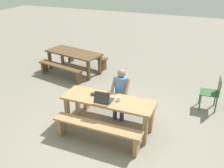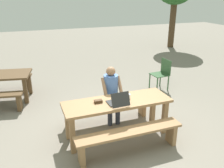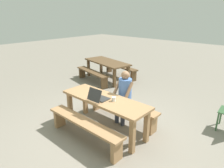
{
  "view_description": "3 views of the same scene",
  "coord_description": "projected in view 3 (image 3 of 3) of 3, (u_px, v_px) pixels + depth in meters",
  "views": [
    {
      "loc": [
        1.89,
        -4.31,
        3.36
      ],
      "look_at": [
        -0.01,
        0.25,
        1.0
      ],
      "focal_mm": 39.79,
      "sensor_mm": 36.0,
      "label": 1
    },
    {
      "loc": [
        -1.47,
        -3.67,
        2.64
      ],
      "look_at": [
        -0.01,
        0.25,
        1.0
      ],
      "focal_mm": 37.49,
      "sensor_mm": 36.0,
      "label": 2
    },
    {
      "loc": [
        2.73,
        -2.78,
        2.45
      ],
      "look_at": [
        -0.01,
        0.25,
        1.0
      ],
      "focal_mm": 32.43,
      "sensor_mm": 36.0,
      "label": 3
    }
  ],
  "objects": [
    {
      "name": "coffee_mug",
      "position": [
        114.0,
        99.0,
        4.1
      ],
      "size": [
        0.08,
        0.08,
        0.09
      ],
      "color": "white",
      "rests_on": "picnic_table_front"
    },
    {
      "name": "person_seated",
      "position": [
        124.0,
        93.0,
        4.58
      ],
      "size": [
        0.41,
        0.41,
        1.24
      ],
      "color": "#333847",
      "rests_on": "ground"
    },
    {
      "name": "ground_plane",
      "position": [
        105.0,
        129.0,
        4.49
      ],
      "size": [
        30.0,
        30.0,
        0.0
      ],
      "primitive_type": "plane",
      "color": "gray"
    },
    {
      "name": "picnic_table_front",
      "position": [
        105.0,
        103.0,
        4.28
      ],
      "size": [
        2.04,
        0.67,
        0.75
      ],
      "color": "#9E754C",
      "rests_on": "ground"
    },
    {
      "name": "bench_near",
      "position": [
        84.0,
        126.0,
        3.97
      ],
      "size": [
        1.91,
        0.3,
        0.46
      ],
      "color": "#9E754C",
      "rests_on": "ground"
    },
    {
      "name": "small_pouch",
      "position": [
        95.0,
        92.0,
        4.5
      ],
      "size": [
        0.15,
        0.08,
        0.05
      ],
      "color": "#4C331E",
      "rests_on": "picnic_table_front"
    },
    {
      "name": "picnic_table_mid",
      "position": [
        107.0,
        64.0,
        7.66
      ],
      "size": [
        2.06,
        1.17,
        0.71
      ],
      "rotation": [
        0.0,
        0.0,
        -0.19
      ],
      "color": "brown",
      "rests_on": "ground"
    },
    {
      "name": "bench_mid_north",
      "position": [
        120.0,
        68.0,
        8.13
      ],
      "size": [
        1.77,
        0.63,
        0.44
      ],
      "rotation": [
        0.0,
        0.0,
        -0.19
      ],
      "color": "brown",
      "rests_on": "ground"
    },
    {
      "name": "laptop",
      "position": [
        98.0,
        97.0,
        4.15
      ],
      "size": [
        0.35,
        0.36,
        0.26
      ],
      "rotation": [
        0.0,
        0.0,
        3.17
      ],
      "color": "#2D2D2D",
      "rests_on": "picnic_table_front"
    },
    {
      "name": "bench_mid_south",
      "position": [
        92.0,
        74.0,
        7.38
      ],
      "size": [
        1.77,
        0.63,
        0.44
      ],
      "rotation": [
        0.0,
        0.0,
        -0.19
      ],
      "color": "brown",
      "rests_on": "ground"
    },
    {
      "name": "bench_far",
      "position": [
        122.0,
        107.0,
        4.79
      ],
      "size": [
        1.91,
        0.3,
        0.46
      ],
      "color": "#9E754C",
      "rests_on": "ground"
    }
  ]
}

